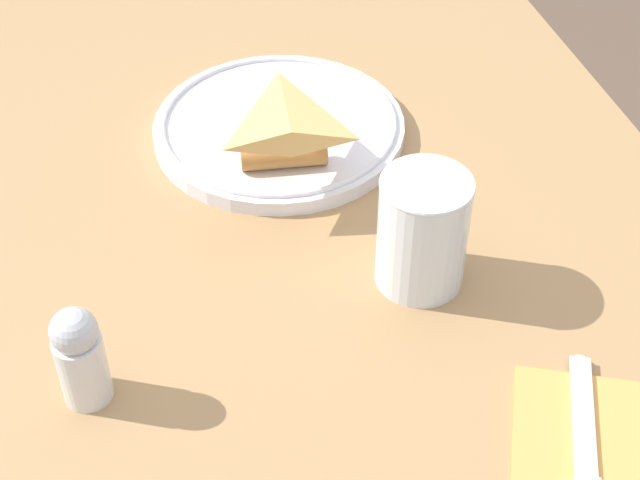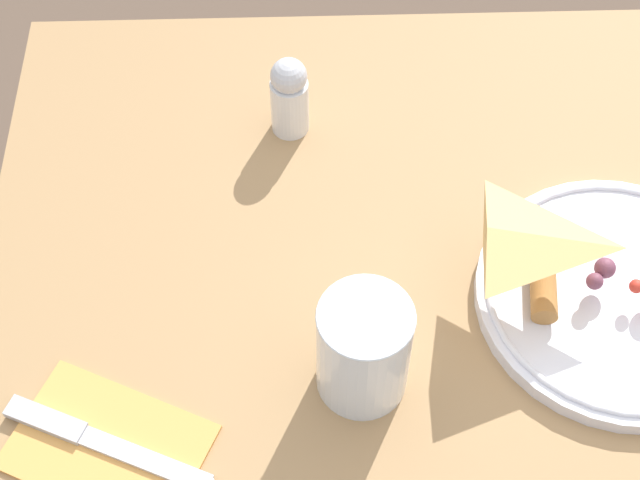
# 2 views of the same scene
# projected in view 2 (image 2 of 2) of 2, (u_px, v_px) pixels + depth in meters

# --- Properties ---
(dining_table) EXTENTS (1.01, 0.77, 0.73)m
(dining_table) POSITION_uv_depth(u_px,v_px,m) (500.00, 354.00, 1.01)
(dining_table) COLOR #A87F51
(dining_table) RESTS_ON ground_plane
(plate_pizza) EXTENTS (0.27, 0.27, 0.05)m
(plate_pizza) POSITION_uv_depth(u_px,v_px,m) (617.00, 295.00, 0.90)
(plate_pizza) COLOR white
(plate_pizza) RESTS_ON dining_table
(milk_glass) EXTENTS (0.08, 0.08, 0.11)m
(milk_glass) POSITION_uv_depth(u_px,v_px,m) (363.00, 352.00, 0.82)
(milk_glass) COLOR white
(milk_glass) RESTS_ON dining_table
(napkin_folded) EXTENTS (0.19, 0.17, 0.00)m
(napkin_folded) POSITION_uv_depth(u_px,v_px,m) (108.00, 446.00, 0.83)
(napkin_folded) COLOR #E59E4C
(napkin_folded) RESTS_ON dining_table
(butter_knife) EXTENTS (0.19, 0.09, 0.01)m
(butter_knife) POSITION_uv_depth(u_px,v_px,m) (97.00, 440.00, 0.82)
(butter_knife) COLOR #B2B2B7
(butter_knife) RESTS_ON napkin_folded
(salt_shaker) EXTENTS (0.04, 0.04, 0.09)m
(salt_shaker) POSITION_uv_depth(u_px,v_px,m) (289.00, 96.00, 1.00)
(salt_shaker) COLOR silver
(salt_shaker) RESTS_ON dining_table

